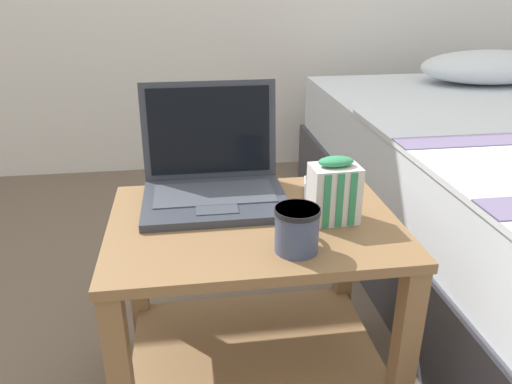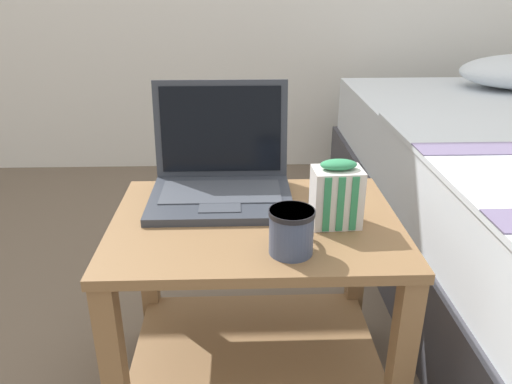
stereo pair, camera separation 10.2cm
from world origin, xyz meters
TOP-DOWN VIEW (x-y plane):
  - bedside_table at (0.00, 0.00)m, footprint 0.62×0.46m
  - laptop at (-0.08, 0.14)m, footprint 0.33×0.27m
  - mug_front_left at (0.06, -0.14)m, footprint 0.09×0.12m
  - snack_bag at (0.17, -0.03)m, footprint 0.10×0.08m
  - cell_phone at (0.18, 0.14)m, footprint 0.10×0.15m

SIDE VIEW (x-z plane):
  - bedside_table at x=0.00m, z-range 0.07..0.54m
  - cell_phone at x=0.18m, z-range 0.47..0.48m
  - mug_front_left at x=0.06m, z-range 0.48..0.57m
  - laptop at x=-0.08m, z-range 0.39..0.65m
  - snack_bag at x=0.17m, z-range 0.47..0.61m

